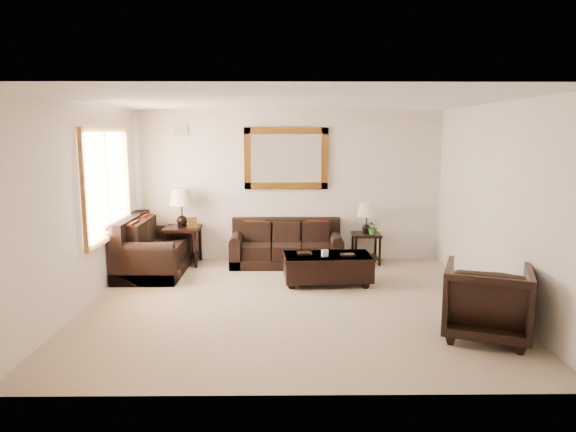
{
  "coord_description": "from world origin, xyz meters",
  "views": [
    {
      "loc": [
        -0.1,
        -6.73,
        2.29
      ],
      "look_at": [
        -0.02,
        0.6,
        1.11
      ],
      "focal_mm": 32.0,
      "sensor_mm": 36.0,
      "label": 1
    }
  ],
  "objects_px": {
    "coffee_table": "(327,266)",
    "armchair": "(487,297)",
    "end_table_right": "(366,224)",
    "loveseat": "(150,252)",
    "end_table_left": "(182,215)",
    "sofa": "(286,248)"
  },
  "relations": [
    {
      "from": "sofa",
      "to": "coffee_table",
      "type": "height_order",
      "value": "sofa"
    },
    {
      "from": "end_table_left",
      "to": "coffee_table",
      "type": "relative_size",
      "value": 0.97
    },
    {
      "from": "end_table_right",
      "to": "coffee_table",
      "type": "distance_m",
      "value": 1.58
    },
    {
      "from": "end_table_right",
      "to": "armchair",
      "type": "height_order",
      "value": "end_table_right"
    },
    {
      "from": "end_table_right",
      "to": "armchair",
      "type": "xyz_separation_m",
      "value": [
        0.81,
        -3.41,
        -0.24
      ]
    },
    {
      "from": "sofa",
      "to": "end_table_right",
      "type": "distance_m",
      "value": 1.49
    },
    {
      "from": "end_table_left",
      "to": "coffee_table",
      "type": "xyz_separation_m",
      "value": [
        2.45,
        -1.24,
        -0.59
      ]
    },
    {
      "from": "coffee_table",
      "to": "armchair",
      "type": "xyz_separation_m",
      "value": [
        1.62,
        -2.11,
        0.18
      ]
    },
    {
      "from": "loveseat",
      "to": "coffee_table",
      "type": "bearing_deg",
      "value": -102.95
    },
    {
      "from": "end_table_right",
      "to": "armchair",
      "type": "bearing_deg",
      "value": -76.57
    },
    {
      "from": "armchair",
      "to": "end_table_right",
      "type": "bearing_deg",
      "value": -55.05
    },
    {
      "from": "loveseat",
      "to": "coffee_table",
      "type": "relative_size",
      "value": 1.21
    },
    {
      "from": "armchair",
      "to": "coffee_table",
      "type": "bearing_deg",
      "value": -31.09
    },
    {
      "from": "loveseat",
      "to": "end_table_left",
      "type": "height_order",
      "value": "end_table_left"
    },
    {
      "from": "loveseat",
      "to": "sofa",
      "type": "bearing_deg",
      "value": -76.64
    },
    {
      "from": "loveseat",
      "to": "end_table_right",
      "type": "bearing_deg",
      "value": -80.2
    },
    {
      "from": "end_table_left",
      "to": "end_table_right",
      "type": "bearing_deg",
      "value": 1.09
    },
    {
      "from": "end_table_left",
      "to": "end_table_right",
      "type": "height_order",
      "value": "end_table_left"
    },
    {
      "from": "sofa",
      "to": "coffee_table",
      "type": "bearing_deg",
      "value": -62.51
    },
    {
      "from": "sofa",
      "to": "end_table_right",
      "type": "xyz_separation_m",
      "value": [
        1.42,
        0.1,
        0.42
      ]
    },
    {
      "from": "coffee_table",
      "to": "armchair",
      "type": "distance_m",
      "value": 2.67
    },
    {
      "from": "loveseat",
      "to": "end_table_left",
      "type": "xyz_separation_m",
      "value": [
        0.43,
        0.57,
        0.53
      ]
    }
  ]
}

